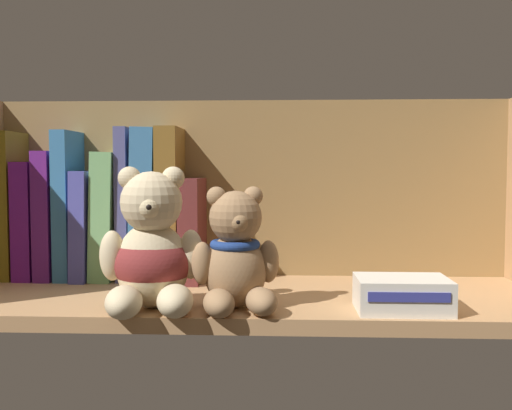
% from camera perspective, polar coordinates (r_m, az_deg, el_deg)
% --- Properties ---
extents(shelf_board, '(0.83, 0.29, 0.02)m').
position_cam_1_polar(shelf_board, '(0.84, -1.08, -9.34)').
color(shelf_board, tan).
rests_on(shelf_board, ground).
extents(shelf_back_panel, '(0.86, 0.01, 0.31)m').
position_cam_1_polar(shelf_back_panel, '(0.97, -0.51, 1.06)').
color(shelf_back_panel, olive).
rests_on(shelf_back_panel, ground).
extents(book_0, '(0.03, 0.10, 0.24)m').
position_cam_1_polar(book_0, '(1.03, -22.72, -0.01)').
color(book_0, olive).
rests_on(book_0, shelf_board).
extents(book_1, '(0.03, 0.11, 0.19)m').
position_cam_1_polar(book_1, '(1.02, -20.99, -1.37)').
color(book_1, '#681A8D').
rests_on(book_1, shelf_board).
extents(book_2, '(0.03, 0.11, 0.21)m').
position_cam_1_polar(book_2, '(1.00, -19.27, -0.91)').
color(book_2, '#601E7F').
rests_on(book_2, shelf_board).
extents(book_3, '(0.02, 0.11, 0.24)m').
position_cam_1_polar(book_3, '(0.99, -17.68, 0.01)').
color(book_3, teal).
rests_on(book_3, shelf_board).
extents(book_4, '(0.03, 0.13, 0.17)m').
position_cam_1_polar(book_4, '(0.98, -16.06, -1.85)').
color(book_4, '#4C50B3').
rests_on(book_4, shelf_board).
extents(book_5, '(0.04, 0.11, 0.20)m').
position_cam_1_polar(book_5, '(0.97, -14.17, -1.01)').
color(book_5, '#76B574').
rests_on(book_5, shelf_board).
extents(book_6, '(0.02, 0.10, 0.24)m').
position_cam_1_polar(book_6, '(0.96, -12.42, 0.14)').
color(book_6, '#4D4F87').
rests_on(book_6, shelf_board).
extents(book_7, '(0.04, 0.11, 0.24)m').
position_cam_1_polar(book_7, '(0.96, -10.57, 0.10)').
color(book_7, teal).
rests_on(book_7, shelf_board).
extents(book_8, '(0.03, 0.12, 0.24)m').
position_cam_1_polar(book_8, '(0.95, -8.26, 0.14)').
color(book_8, brown).
rests_on(book_8, shelf_board).
extents(book_9, '(0.03, 0.15, 0.16)m').
position_cam_1_polar(book_9, '(0.94, -6.05, -2.30)').
color(book_9, maroon).
rests_on(book_9, shelf_board).
extents(teddy_bear_larger, '(0.13, 0.14, 0.18)m').
position_cam_1_polar(teddy_bear_larger, '(0.75, -10.20, -4.69)').
color(teddy_bear_larger, beige).
rests_on(teddy_bear_larger, shelf_board).
extents(teddy_bear_smaller, '(0.12, 0.12, 0.16)m').
position_cam_1_polar(teddy_bear_smaller, '(0.73, -1.99, -5.13)').
color(teddy_bear_smaller, '#93704C').
rests_on(teddy_bear_smaller, shelf_board).
extents(small_product_box, '(0.11, 0.08, 0.04)m').
position_cam_1_polar(small_product_box, '(0.75, 14.18, -8.51)').
color(small_product_box, silver).
rests_on(small_product_box, shelf_board).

